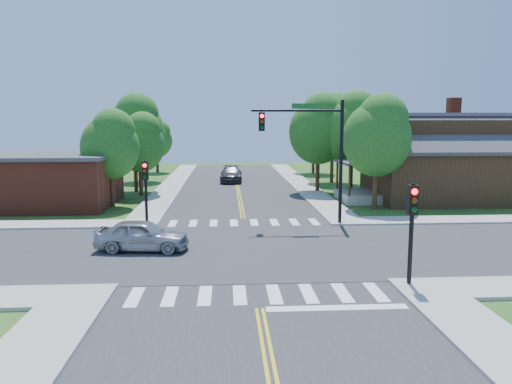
{
  "coord_description": "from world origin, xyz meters",
  "views": [
    {
      "loc": [
        -1.04,
        -22.78,
        6.0
      ],
      "look_at": [
        0.57,
        3.9,
        2.2
      ],
      "focal_mm": 35.0,
      "sensor_mm": 36.0,
      "label": 1
    }
  ],
  "objects": [
    {
      "name": "building_nw",
      "position": [
        -14.2,
        13.2,
        1.88
      ],
      "size": [
        10.4,
        8.4,
        3.73
      ],
      "color": "brown",
      "rests_on": "ground"
    },
    {
      "name": "tree_w_c",
      "position": [
        -9.1,
        27.8,
        4.78
      ],
      "size": [
        4.29,
        4.08,
        7.3
      ],
      "color": "#382314",
      "rests_on": "ground"
    },
    {
      "name": "tree_e_a",
      "position": [
        9.25,
        10.51,
        5.16
      ],
      "size": [
        4.63,
        4.4,
        7.88
      ],
      "color": "#382314",
      "rests_on": "ground"
    },
    {
      "name": "road_ew",
      "position": [
        0.0,
        0.0,
        0.03
      ],
      "size": [
        90.0,
        10.0,
        0.04
      ],
      "primitive_type": "cube",
      "color": "#2D2D30",
      "rests_on": "ground"
    },
    {
      "name": "tree_e_b",
      "position": [
        9.4,
        17.83,
        5.59
      ],
      "size": [
        5.02,
        4.77,
        8.54
      ],
      "color": "#382314",
      "rests_on": "ground"
    },
    {
      "name": "sidewalk_ne",
      "position": [
        15.82,
        15.82,
        0.07
      ],
      "size": [
        40.0,
        40.0,
        0.14
      ],
      "color": "#9E9B93",
      "rests_on": "ground"
    },
    {
      "name": "ground",
      "position": [
        0.0,
        0.0,
        0.0
      ],
      "size": [
        100.0,
        100.0,
        0.0
      ],
      "primitive_type": "plane",
      "color": "#2B4B17",
      "rests_on": "ground"
    },
    {
      "name": "tree_e_d",
      "position": [
        9.18,
        34.54,
        5.32
      ],
      "size": [
        4.78,
        4.54,
        8.12
      ],
      "color": "#382314",
      "rests_on": "ground"
    },
    {
      "name": "road_ns",
      "position": [
        0.0,
        0.0,
        0.02
      ],
      "size": [
        10.0,
        90.0,
        0.04
      ],
      "primitive_type": "cube",
      "color": "#2D2D30",
      "rests_on": "ground"
    },
    {
      "name": "tree_w_a",
      "position": [
        -9.02,
        12.55,
        4.51
      ],
      "size": [
        4.05,
        3.85,
        6.88
      ],
      "color": "#382314",
      "rests_on": "ground"
    },
    {
      "name": "crosswalk_north",
      "position": [
        0.0,
        6.2,
        0.05
      ],
      "size": [
        8.85,
        2.0,
        0.01
      ],
      "color": "white",
      "rests_on": "ground"
    },
    {
      "name": "tree_w_d",
      "position": [
        -9.06,
        36.58,
        4.03
      ],
      "size": [
        3.63,
        3.45,
        6.17
      ],
      "color": "#382314",
      "rests_on": "ground"
    },
    {
      "name": "signal_pole_se",
      "position": [
        5.6,
        -5.62,
        2.66
      ],
      "size": [
        0.34,
        0.42,
        3.8
      ],
      "color": "black",
      "rests_on": "ground"
    },
    {
      "name": "sidewalk_nw",
      "position": [
        -15.82,
        15.82,
        0.07
      ],
      "size": [
        40.0,
        40.0,
        0.14
      ],
      "color": "#9E9B93",
      "rests_on": "ground"
    },
    {
      "name": "car_dgrey",
      "position": [
        -0.54,
        26.48,
        0.76
      ],
      "size": [
        2.36,
        5.34,
        1.52
      ],
      "primitive_type": "imported",
      "rotation": [
        0.0,
        0.0,
        -0.02
      ],
      "color": "#303235",
      "rests_on": "ground"
    },
    {
      "name": "tree_bldg",
      "position": [
        -7.86,
        17.81,
        4.44
      ],
      "size": [
        3.99,
        3.79,
        6.78
      ],
      "color": "#382314",
      "rests_on": "ground"
    },
    {
      "name": "stop_bar",
      "position": [
        2.5,
        -7.6,
        0.0
      ],
      "size": [
        4.6,
        0.45,
        0.09
      ],
      "primitive_type": "cube",
      "color": "white",
      "rests_on": "ground"
    },
    {
      "name": "tree_house",
      "position": [
        6.8,
        18.84,
        5.51
      ],
      "size": [
        4.94,
        4.7,
        8.4
      ],
      "color": "#382314",
      "rests_on": "ground"
    },
    {
      "name": "signal_pole_nw",
      "position": [
        -5.6,
        5.58,
        2.66
      ],
      "size": [
        0.34,
        0.42,
        3.8
      ],
      "color": "black",
      "rests_on": "ground"
    },
    {
      "name": "house_ne",
      "position": [
        15.11,
        14.23,
        3.33
      ],
      "size": [
        13.05,
        8.8,
        7.11
      ],
      "color": "#322111",
      "rests_on": "ground"
    },
    {
      "name": "centerline",
      "position": [
        0.0,
        0.0,
        0.05
      ],
      "size": [
        0.3,
        90.0,
        0.01
      ],
      "color": "gold",
      "rests_on": "ground"
    },
    {
      "name": "crosswalk_south",
      "position": [
        0.0,
        -6.2,
        0.05
      ],
      "size": [
        8.85,
        2.0,
        0.01
      ],
      "color": "white",
      "rests_on": "ground"
    },
    {
      "name": "signal_mast_ne",
      "position": [
        3.91,
        5.59,
        4.85
      ],
      "size": [
        5.3,
        0.42,
        7.2
      ],
      "color": "black",
      "rests_on": "ground"
    },
    {
      "name": "tree_e_c",
      "position": [
        9.44,
        25.49,
        5.75
      ],
      "size": [
        5.16,
        4.9,
        8.77
      ],
      "color": "#382314",
      "rests_on": "ground"
    },
    {
      "name": "intersection_patch",
      "position": [
        0.0,
        0.0,
        0.0
      ],
      "size": [
        10.2,
        10.2,
        0.06
      ],
      "primitive_type": "cube",
      "color": "#2D2D30",
      "rests_on": "ground"
    },
    {
      "name": "tree_w_b",
      "position": [
        -8.69,
        20.23,
        5.5
      ],
      "size": [
        4.94,
        4.69,
        8.4
      ],
      "color": "#382314",
      "rests_on": "ground"
    },
    {
      "name": "car_silver",
      "position": [
        -4.94,
        0.06,
        0.73
      ],
      "size": [
        2.75,
        4.7,
        1.46
      ],
      "primitive_type": "imported",
      "rotation": [
        0.0,
        0.0,
        1.45
      ],
      "color": "#A7A9AE",
      "rests_on": "ground"
    }
  ]
}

